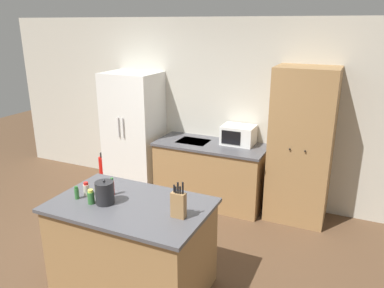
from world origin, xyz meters
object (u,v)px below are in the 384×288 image
fire_extinguisher (103,169)px  spice_bottle_pale_salt (112,187)px  spice_bottle_amber_oil (86,189)px  microwave (238,135)px  refrigerator (134,131)px  pantry_cabinet (301,146)px  spice_bottle_orange_cap (91,197)px  spice_bottle_short_red (99,193)px  kettle (105,193)px  knife_block (178,204)px  spice_bottle_green_herb (77,193)px  spice_bottle_tall_dark (104,193)px

fire_extinguisher → spice_bottle_pale_salt: bearing=-49.2°
spice_bottle_amber_oil → fire_extinguisher: bearing=125.1°
microwave → spice_bottle_amber_oil: bearing=-110.2°
refrigerator → pantry_cabinet: bearing=0.7°
pantry_cabinet → spice_bottle_orange_cap: (-1.55, -2.25, -0.03)m
spice_bottle_short_red → spice_bottle_orange_cap: 0.11m
spice_bottle_short_red → kettle: (0.11, -0.05, 0.05)m
spice_bottle_amber_oil → kettle: size_ratio=0.59×
microwave → pantry_cabinet: bearing=-6.4°
knife_block → fire_extinguisher: knife_block is taller
refrigerator → microwave: bearing=4.4°
refrigerator → spice_bottle_orange_cap: bearing=-66.2°
knife_block → microwave: bearing=94.7°
spice_bottle_amber_oil → spice_bottle_pale_salt: 0.25m
refrigerator → fire_extinguisher: 0.89m
knife_block → kettle: (-0.74, -0.05, -0.02)m
refrigerator → spice_bottle_pale_salt: 2.25m
pantry_cabinet → spice_bottle_green_herb: bearing=-127.9°
spice_bottle_pale_salt → spice_bottle_green_herb: bearing=-140.8°
spice_bottle_amber_oil → spice_bottle_green_herb: bearing=-112.9°
pantry_cabinet → spice_bottle_tall_dark: 2.59m
spice_bottle_pale_salt → pantry_cabinet: bearing=53.9°
spice_bottle_green_herb → refrigerator: bearing=109.8°
refrigerator → spice_bottle_green_herb: size_ratio=14.29×
knife_block → spice_bottle_amber_oil: bearing=179.6°
refrigerator → fire_extinguisher: size_ratio=3.53×
spice_bottle_amber_oil → spice_bottle_orange_cap: size_ratio=1.00×
spice_bottle_orange_cap → spice_bottle_short_red: bearing=86.8°
spice_bottle_amber_oil → spice_bottle_pale_salt: bearing=28.3°
spice_bottle_pale_salt → kettle: bearing=-75.8°
pantry_cabinet → kettle: bearing=-123.1°
spice_bottle_amber_oil → spice_bottle_green_herb: size_ratio=1.10×
knife_block → refrigerator: bearing=131.0°
pantry_cabinet → kettle: 2.62m
spice_bottle_green_herb → fire_extinguisher: 2.59m
pantry_cabinet → fire_extinguisher: (-3.09, -0.15, -0.78)m
spice_bottle_tall_dark → kettle: bearing=-47.2°
kettle → fire_extinguisher: (-1.66, 2.04, -0.79)m
refrigerator → spice_bottle_short_red: 2.33m
spice_bottle_orange_cap → refrigerator: bearing=113.8°
spice_bottle_tall_dark → spice_bottle_short_red: bearing=-102.2°
spice_bottle_amber_oil → pantry_cabinet: bearing=51.6°
knife_block → spice_bottle_tall_dark: knife_block is taller
knife_block → kettle: bearing=-176.1°
spice_bottle_orange_cap → fire_extinguisher: bearing=126.3°
microwave → knife_block: size_ratio=1.34×
refrigerator → spice_bottle_amber_oil: (0.83, -2.11, 0.07)m
spice_bottle_amber_oil → microwave: bearing=69.8°
spice_bottle_amber_oil → spice_bottle_orange_cap: same height
spice_bottle_tall_dark → kettle: 0.16m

